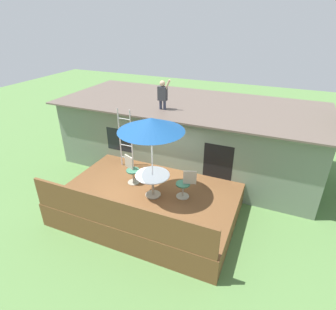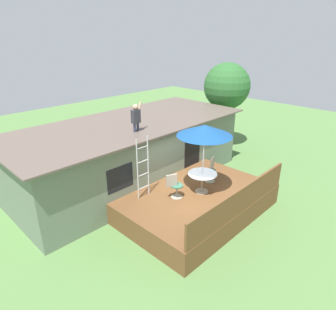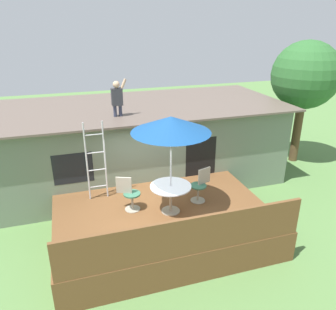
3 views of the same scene
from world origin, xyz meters
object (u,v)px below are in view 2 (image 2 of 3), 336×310
patio_umbrella (205,130)px  step_ladder (143,168)px  backyard_tree (227,87)px  patio_chair_right (211,170)px  person_figure (136,116)px  patio_table (202,177)px  patio_chair_left (175,186)px

patio_umbrella → step_ladder: 2.45m
patio_umbrella → backyard_tree: size_ratio=0.54×
patio_umbrella → patio_chair_right: 2.14m
person_figure → patio_chair_right: person_figure is taller
step_ladder → patio_chair_right: 2.87m
patio_chair_right → step_ladder: bearing=-38.7°
patio_table → backyard_tree: (6.43, 3.47, 2.04)m
patio_chair_left → patio_chair_right: bearing=20.1°
patio_umbrella → person_figure: person_figure is taller
patio_table → patio_chair_right: size_ratio=1.13×
patio_chair_left → patio_chair_right: size_ratio=1.00×
patio_umbrella → person_figure: bearing=107.5°
patio_table → patio_chair_left: (-0.98, 0.42, -0.13)m
patio_chair_left → patio_chair_right: same height
person_figure → backyard_tree: backyard_tree is taller
patio_table → patio_umbrella: bearing=0.0°
patio_umbrella → person_figure: size_ratio=2.29×
person_figure → patio_chair_right: size_ratio=1.21×
patio_umbrella → backyard_tree: 7.31m
backyard_tree → step_ladder: bearing=-164.9°
patio_table → person_figure: bearing=107.5°
person_figure → patio_chair_left: (-0.17, -2.17, -2.07)m
patio_table → patio_umbrella: (0.00, 0.00, 1.76)m
person_figure → patio_chair_right: (1.76, -2.27, -2.07)m
step_ladder → patio_chair_right: bearing=-20.1°
step_ladder → backyard_tree: size_ratio=0.47×
patio_chair_left → backyard_tree: bearing=45.5°
patio_chair_left → patio_chair_right: (1.93, -0.10, 0.00)m
step_ladder → patio_umbrella: bearing=-37.3°
step_ladder → person_figure: (0.87, 1.31, 1.42)m
step_ladder → patio_chair_left: step_ladder is taller
patio_table → patio_chair_left: size_ratio=1.13×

